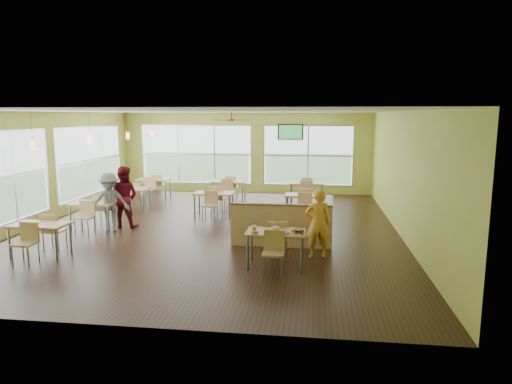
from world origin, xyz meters
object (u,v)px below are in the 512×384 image
main_table (276,237)px  food_basket (298,230)px  man_plaid (318,223)px  half_wall_divider (281,225)px

main_table → food_basket: bearing=-0.3°
man_plaid → half_wall_divider: bearing=-50.8°
main_table → half_wall_divider: 1.45m
main_table → man_plaid: (0.85, 0.75, 0.14)m
main_table → half_wall_divider: (0.00, 1.45, -0.11)m
man_plaid → food_basket: man_plaid is taller
main_table → food_basket: main_table is taller
half_wall_divider → man_plaid: man_plaid is taller
main_table → food_basket: 0.47m
main_table → man_plaid: size_ratio=0.99×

